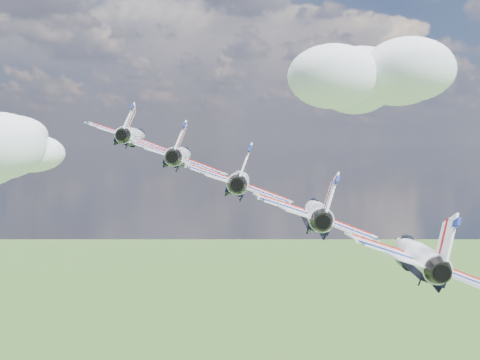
% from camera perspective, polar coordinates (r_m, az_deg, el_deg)
% --- Properties ---
extents(cloud_far, '(56.52, 44.41, 22.20)m').
position_cam_1_polar(cloud_far, '(269.95, 11.04, 8.60)').
color(cloud_far, white).
extents(jet_0, '(15.33, 18.81, 8.47)m').
position_cam_1_polar(jet_0, '(90.55, -9.02, 3.76)').
color(jet_0, white).
extents(jet_1, '(15.33, 18.81, 8.47)m').
position_cam_1_polar(jet_1, '(80.80, -5.03, 2.11)').
color(jet_1, white).
extents(jet_2, '(15.33, 18.81, 8.47)m').
position_cam_1_polar(jet_2, '(71.63, 0.00, 0.00)').
color(jet_2, silver).
extents(jet_3, '(15.33, 18.81, 8.47)m').
position_cam_1_polar(jet_3, '(63.29, 6.43, -2.69)').
color(jet_3, white).
extents(jet_4, '(15.33, 18.81, 8.47)m').
position_cam_1_polar(jet_4, '(56.16, 14.70, -6.07)').
color(jet_4, white).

